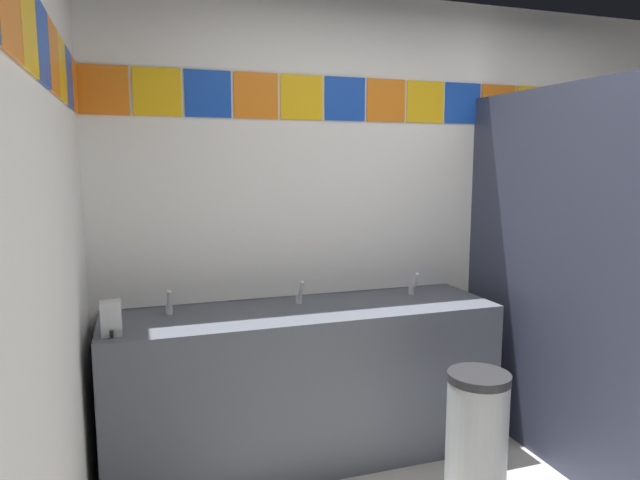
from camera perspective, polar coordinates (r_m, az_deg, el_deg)
wall_back at (r=3.51m, az=8.17°, el=2.62°), size 3.63×0.09×2.56m
wall_side at (r=1.51m, az=-29.12°, el=-5.43°), size 0.09×3.28×2.56m
vanity_counter at (r=3.14m, az=-1.55°, el=-14.09°), size 2.08×0.59×0.83m
faucet_left at (r=2.97m, az=-15.11°, el=-6.41°), size 0.04×0.10×0.14m
faucet_center at (r=3.09m, az=-2.07°, el=-5.60°), size 0.04×0.10×0.14m
faucet_right at (r=3.34m, az=9.46°, el=-4.64°), size 0.04×0.10×0.14m
soap_dispenser at (r=2.71m, az=-20.49°, el=-7.49°), size 0.09×0.09×0.16m
stall_divider at (r=3.08m, az=28.52°, el=-4.47°), size 0.92×1.56×2.00m
toilet at (r=3.93m, az=25.29°, el=-12.23°), size 0.39×0.49×0.74m
trash_bin at (r=2.87m, az=15.65°, el=-18.96°), size 0.29×0.29×0.65m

